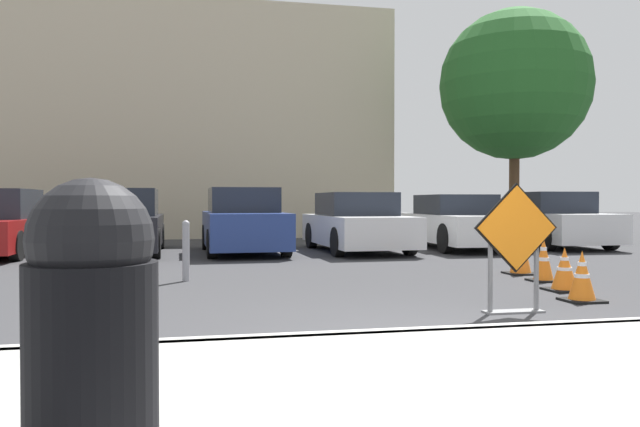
% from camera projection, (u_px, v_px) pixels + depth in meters
% --- Properties ---
extents(ground_plane, '(96.00, 96.00, 0.00)m').
position_uv_depth(ground_plane, '(276.00, 252.00, 15.15)').
color(ground_plane, '#333335').
extents(sidewalk_strip, '(22.23, 2.82, 0.14)m').
position_uv_depth(sidewalk_strip, '(516.00, 383.00, 3.98)').
color(sidewalk_strip, '#999993').
rests_on(sidewalk_strip, ground_plane).
extents(curb_lip, '(22.23, 0.20, 0.14)m').
position_uv_depth(curb_lip, '(432.00, 337.00, 5.36)').
color(curb_lip, '#999993').
rests_on(curb_lip, ground_plane).
extents(road_closed_sign, '(0.99, 0.20, 1.44)m').
position_uv_depth(road_closed_sign, '(516.00, 241.00, 6.85)').
color(road_closed_sign, black).
rests_on(road_closed_sign, ground_plane).
extents(traffic_cone_nearest, '(0.44, 0.44, 0.63)m').
position_uv_depth(traffic_cone_nearest, '(582.00, 277.00, 7.66)').
color(traffic_cone_nearest, black).
rests_on(traffic_cone_nearest, ground_plane).
extents(traffic_cone_second, '(0.47, 0.47, 0.60)m').
position_uv_depth(traffic_cone_second, '(564.00, 270.00, 8.57)').
color(traffic_cone_second, black).
rests_on(traffic_cone_second, ground_plane).
extents(traffic_cone_third, '(0.41, 0.41, 0.68)m').
position_uv_depth(traffic_cone_third, '(543.00, 260.00, 9.59)').
color(traffic_cone_third, black).
rests_on(traffic_cone_third, ground_plane).
extents(traffic_cone_fourth, '(0.48, 0.48, 0.82)m').
position_uv_depth(traffic_cone_fourth, '(521.00, 251.00, 10.53)').
color(traffic_cone_fourth, black).
rests_on(traffic_cone_fourth, ground_plane).
extents(parked_car_second, '(1.82, 4.67, 1.53)m').
position_uv_depth(parked_car_second, '(124.00, 224.00, 14.63)').
color(parked_car_second, black).
rests_on(parked_car_second, ground_plane).
extents(parked_car_third, '(1.89, 4.12, 1.55)m').
position_uv_depth(parked_car_third, '(243.00, 223.00, 14.85)').
color(parked_car_third, navy).
rests_on(parked_car_third, ground_plane).
extents(parked_car_fourth, '(1.99, 4.37, 1.45)m').
position_uv_depth(parked_car_fourth, '(357.00, 224.00, 15.33)').
color(parked_car_fourth, silver).
rests_on(parked_car_fourth, ground_plane).
extents(parked_car_fifth, '(1.99, 4.65, 1.41)m').
position_uv_depth(parked_car_fifth, '(456.00, 223.00, 16.26)').
color(parked_car_fifth, white).
rests_on(parked_car_fifth, ground_plane).
extents(parked_car_sixth, '(2.02, 4.07, 1.48)m').
position_uv_depth(parked_car_sixth, '(552.00, 222.00, 16.79)').
color(parked_car_sixth, silver).
rests_on(parked_car_sixth, ground_plane).
extents(trash_bin, '(0.58, 0.58, 1.20)m').
position_uv_depth(trash_bin, '(92.00, 312.00, 2.76)').
color(trash_bin, black).
rests_on(trash_bin, sidewalk_strip).
extents(bollard_nearest, '(0.12, 0.12, 0.94)m').
position_uv_depth(bollard_nearest, '(186.00, 249.00, 9.61)').
color(bollard_nearest, gray).
rests_on(bollard_nearest, ground_plane).
extents(bollard_second, '(0.12, 0.12, 0.89)m').
position_uv_depth(bollard_second, '(66.00, 253.00, 9.25)').
color(bollard_second, gray).
rests_on(bollard_second, ground_plane).
extents(building_facade_backdrop, '(16.25, 5.00, 7.89)m').
position_uv_depth(building_facade_backdrop, '(156.00, 126.00, 22.38)').
color(building_facade_backdrop, beige).
rests_on(building_facade_backdrop, ground_plane).
extents(street_tree_behind_lot, '(4.74, 4.74, 7.30)m').
position_uv_depth(street_tree_behind_lot, '(515.00, 85.00, 19.73)').
color(street_tree_behind_lot, '#513823').
rests_on(street_tree_behind_lot, ground_plane).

